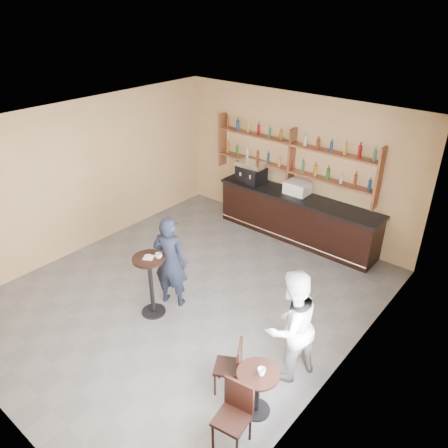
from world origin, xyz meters
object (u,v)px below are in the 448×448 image
Objects in this scene: man_main at (170,261)px; espresso_machine at (251,172)px; cafe_table at (257,392)px; pastry_case at (297,189)px; bar_counter at (296,217)px; pedestal_table at (151,286)px; chair_west at (228,366)px; patron_second at (291,326)px; chair_south at (232,419)px.

espresso_machine is at bearing -96.32° from man_main.
pastry_case is at bearing 116.20° from cafe_table.
pastry_case is (-0.04, 0.00, 0.69)m from bar_counter.
pedestal_table reaches higher than chair_west.
patron_second reaches higher than pedestal_table.
cafe_table is 1.01m from patron_second.
man_main is 3.08m from chair_south.
cafe_table is 0.61m from chair_south.
pedestal_table is 1.36× the size of chair_west.
chair_south is 1.52m from patron_second.
espresso_machine is 0.80× the size of chair_west.
chair_south is (2.68, -1.10, -0.11)m from pedestal_table.
patron_second is at bearing 158.13° from man_main.
chair_west is at bearing 123.45° from chair_south.
chair_west is 0.91× the size of chair_south.
pastry_case is at bearing 104.65° from chair_south.
espresso_machine is (-1.31, 0.00, 0.77)m from bar_counter.
espresso_machine reaches higher than chair_south.
pastry_case is 0.74× the size of cafe_table.
bar_counter reaches higher than chair_west.
bar_counter reaches higher than cafe_table.
bar_counter reaches higher than chair_south.
patron_second is at bearing -57.72° from pastry_case.
patron_second reaches higher than espresso_machine.
patron_second is (2.53, -0.08, 0.01)m from man_main.
man_main is at bearing -73.48° from patron_second.
bar_counter is 4.14m from patron_second.
espresso_machine is 4.07m from pedestal_table.
cafe_table is at bearing -62.17° from pastry_case.
bar_counter is 4.65m from chair_west.
bar_counter is 3.53m from man_main.
pastry_case reaches higher than chair_west.
pedestal_table is 0.66× the size of man_main.
chair_west is (1.63, -4.37, -0.79)m from pastry_case.
pedestal_table is at bearing 169.26° from cafe_table.
man_main is at bearing -68.47° from espresso_machine.
espresso_machine is 0.39× the size of man_main.
cafe_table is at bearing -64.25° from bar_counter.
chair_south is (2.64, -1.54, -0.41)m from man_main.
pastry_case reaches higher than chair_south.
patron_second is at bearing -59.86° from bar_counter.
patron_second reaches higher than pastry_case.
chair_west is (-0.55, 0.05, 0.06)m from cafe_table.
espresso_machine is 1.26× the size of pastry_case.
man_main is (-0.42, -3.48, -0.34)m from pastry_case.
man_main is at bearing -143.37° from chair_west.
bar_counter is at bearing 1.63° from pastry_case.
man_main is at bearing 140.54° from chair_south.
chair_west is (1.58, -4.37, -0.10)m from bar_counter.
pedestal_table is at bearing -70.54° from espresso_machine.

